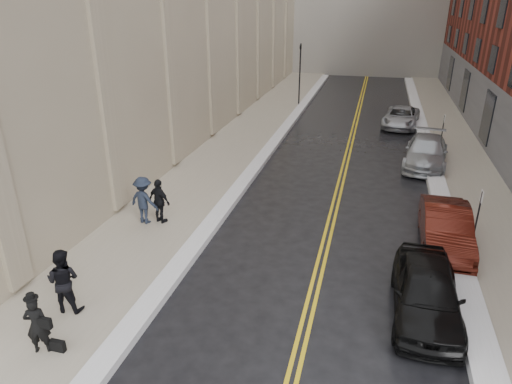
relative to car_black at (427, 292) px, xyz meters
The scene contains 18 objects.
ground 6.65m from the car_black, 151.45° to the right, with size 160.00×160.00×0.00m, color black.
sidewalk_left 16.48m from the car_black, 128.73° to the left, with size 4.00×64.00×0.15m, color gray.
sidewalk_right 13.26m from the car_black, 76.02° to the left, with size 3.00×64.00×0.15m, color gray.
lane_stripe_a 13.32m from the car_black, 104.92° to the left, with size 0.12×64.00×0.01m, color gold.
lane_stripe_b 13.26m from the car_black, 103.91° to the left, with size 0.12×64.00×0.01m, color gold.
snow_ridge_left 15.15m from the car_black, 121.92° to the left, with size 0.70×60.80×0.26m, color silver.
snow_ridge_right 12.93m from the car_black, 84.01° to the left, with size 0.85×60.80×0.30m, color silver.
traffic_signal 28.22m from the car_black, 107.38° to the left, with size 0.18×0.15×5.20m.
parking_sign_near 5.31m from the car_black, 66.57° to the left, with size 0.06×0.35×2.23m.
parking_sign_far 16.98m from the car_black, 82.90° to the left, with size 0.06×0.35×2.23m.
car_black is the anchor object (origin of this frame).
car_maroon 4.53m from the car_black, 77.27° to the left, with size 1.65×4.73×1.56m, color #47140C.
car_silver_near 13.82m from the car_black, 85.86° to the left, with size 2.19×5.38×1.56m, color #9EA1A5.
car_silver_far 22.12m from the car_black, 90.27° to the left, with size 2.31×5.01×1.39m, color #A1A3A9.
pedestrian_main 10.70m from the car_black, 156.19° to the right, with size 0.60×0.40×1.66m, color black.
pedestrian_a 10.55m from the car_black, 165.50° to the right, with size 0.97×0.76×2.00m, color black.
pedestrian_b 11.11m from the car_black, 163.64° to the left, with size 1.28×0.74×1.98m, color #1B2231.
pedestrian_c 10.59m from the car_black, 161.79° to the left, with size 1.10×0.46×1.87m, color black.
Camera 1 is at (3.81, -8.79, 8.68)m, focal length 32.00 mm.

